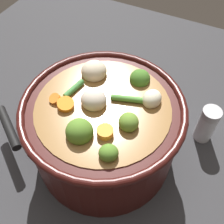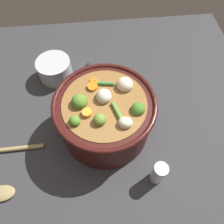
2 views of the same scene
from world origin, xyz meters
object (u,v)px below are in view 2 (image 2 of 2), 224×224
(salt_shaker, at_px, (159,173))
(wooden_spoon, at_px, (4,172))
(cooking_pot, at_px, (105,116))
(small_saucepan, at_px, (56,69))

(salt_shaker, bearing_deg, wooden_spoon, -97.64)
(cooking_pot, distance_m, salt_shaker, 0.22)
(wooden_spoon, xyz_separation_m, small_saucepan, (-0.35, 0.14, 0.03))
(small_saucepan, bearing_deg, wooden_spoon, -21.87)
(small_saucepan, bearing_deg, salt_shaker, 35.18)
(cooking_pot, height_order, wooden_spoon, cooking_pot)
(wooden_spoon, height_order, small_saucepan, small_saucepan)
(cooking_pot, relative_size, wooden_spoon, 1.30)
(salt_shaker, distance_m, small_saucepan, 0.50)
(cooking_pot, bearing_deg, wooden_spoon, -69.33)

